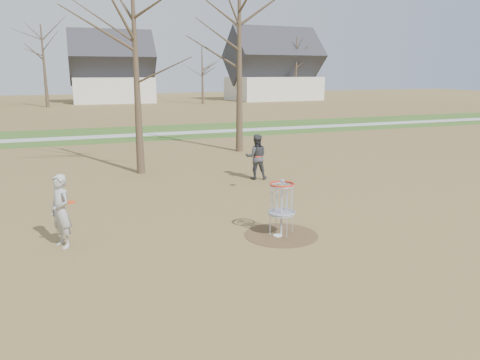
% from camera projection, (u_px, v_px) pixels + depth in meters
% --- Properties ---
extents(ground, '(160.00, 160.00, 0.00)m').
position_uv_depth(ground, '(281.00, 235.00, 11.42)').
color(ground, brown).
rests_on(ground, ground).
extents(green_band, '(160.00, 8.00, 0.01)m').
position_uv_depth(green_band, '(140.00, 133.00, 30.52)').
color(green_band, '#2D5119').
rests_on(green_band, ground).
extents(footpath, '(160.00, 1.50, 0.01)m').
position_uv_depth(footpath, '(143.00, 135.00, 29.61)').
color(footpath, '#9E9E99').
rests_on(footpath, green_band).
extents(dirt_circle, '(1.80, 1.80, 0.01)m').
position_uv_depth(dirt_circle, '(281.00, 235.00, 11.42)').
color(dirt_circle, '#47331E').
rests_on(dirt_circle, ground).
extents(player_standing, '(0.65, 0.73, 1.68)m').
position_uv_depth(player_standing, '(61.00, 211.00, 10.49)').
color(player_standing, '#A7A7A7').
rests_on(player_standing, ground).
extents(player_throwing, '(0.96, 0.84, 1.67)m').
position_uv_depth(player_throwing, '(256.00, 157.00, 17.25)').
color(player_throwing, '#393A3F').
rests_on(player_throwing, ground).
extents(disc_grounded, '(0.22, 0.22, 0.02)m').
position_uv_depth(disc_grounded, '(278.00, 235.00, 11.34)').
color(disc_grounded, white).
rests_on(disc_grounded, dirt_circle).
extents(discs_in_play, '(6.12, 3.39, 0.15)m').
position_uv_depth(discs_in_play, '(187.00, 174.00, 12.96)').
color(discs_in_play, '#F7350D').
rests_on(discs_in_play, ground).
extents(disc_golf_basket, '(0.64, 0.64, 1.35)m').
position_uv_depth(disc_golf_basket, '(282.00, 199.00, 11.22)').
color(disc_golf_basket, '#9EA3AD').
rests_on(disc_golf_basket, ground).
extents(bare_trees, '(52.62, 44.98, 9.00)m').
position_uv_depth(bare_trees, '(131.00, 56.00, 43.39)').
color(bare_trees, '#382B1E').
rests_on(bare_trees, ground).
extents(houses_row, '(56.51, 10.01, 7.26)m').
position_uv_depth(houses_row, '(133.00, 75.00, 59.94)').
color(houses_row, silver).
rests_on(houses_row, ground).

